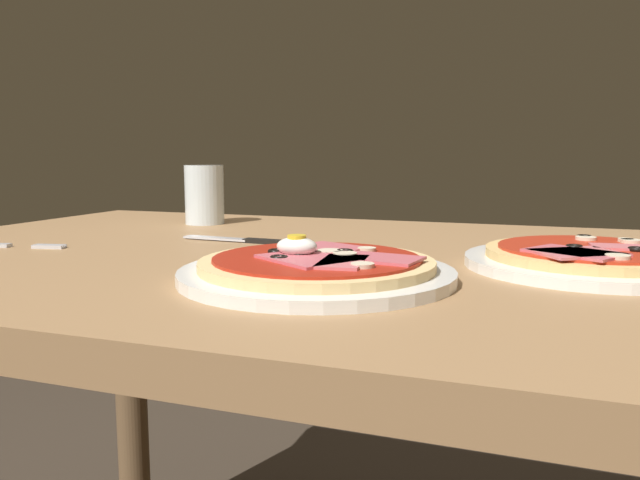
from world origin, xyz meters
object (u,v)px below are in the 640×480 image
Objects in this scene: pizza_foreground at (317,269)px; water_glass_near at (204,199)px; pizza_across_left at (591,258)px; knife at (249,240)px; dining_table at (313,336)px; fork at (4,245)px.

pizza_foreground is 0.57m from water_glass_near.
pizza_across_left is 1.46× the size of knife.
dining_table is at bearing 179.98° from pizza_across_left.
pizza_foreground reaches higher than fork.
water_glass_near is at bearing 159.13° from pizza_across_left.
pizza_across_left is 1.82× the size of fork.
pizza_foreground is 0.32m from pizza_across_left.
pizza_foreground is 0.30m from knife.
dining_table is 0.46m from fork.
dining_table is 0.23m from pizza_foreground.
fork reaches higher than dining_table.
water_glass_near reaches higher than dining_table.
knife is (0.30, 0.16, 0.00)m from fork.
pizza_foreground is 1.85× the size of fork.
pizza_foreground is at bearing -147.81° from pizza_across_left.
dining_table is at bearing -38.79° from water_glass_near.
water_glass_near is 0.56× the size of knife.
fork is at bearing -151.88° from knife.
water_glass_near is (-0.31, 0.25, 0.16)m from dining_table.
water_glass_near is (-0.38, 0.42, 0.04)m from pizza_foreground.
fork is at bearing -165.89° from dining_table.
dining_table is 11.73× the size of water_glass_near.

